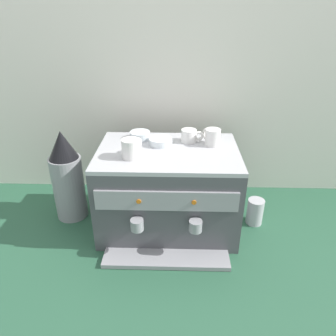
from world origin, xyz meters
name	(u,v)px	position (x,y,z in m)	size (l,w,h in m)	color
ground_plane	(168,223)	(0.00, 0.00, 0.00)	(4.00, 4.00, 0.00)	#28563D
tiled_backsplash_wall	(170,99)	(0.00, 0.39, 0.54)	(2.80, 0.03, 1.08)	silver
espresso_machine	(168,190)	(0.00, 0.00, 0.20)	(0.65, 0.55, 0.41)	#4C4C51
ceramic_cup_0	(131,148)	(-0.15, -0.08, 0.45)	(0.08, 0.12, 0.08)	white
ceramic_cup_1	(212,137)	(0.20, 0.07, 0.45)	(0.08, 0.10, 0.08)	white
ceramic_cup_2	(190,136)	(0.10, 0.10, 0.44)	(0.11, 0.07, 0.06)	white
ceramic_bowl_0	(140,135)	(-0.14, 0.13, 0.43)	(0.10, 0.10, 0.04)	silver
ceramic_bowl_1	(160,141)	(-0.04, 0.07, 0.42)	(0.11, 0.11, 0.03)	silver
coffee_grinder	(67,177)	(-0.51, 0.06, 0.23)	(0.16, 0.16, 0.47)	#939399
milk_pitcher	(255,212)	(0.44, 0.02, 0.07)	(0.08, 0.08, 0.13)	#B7B7BC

